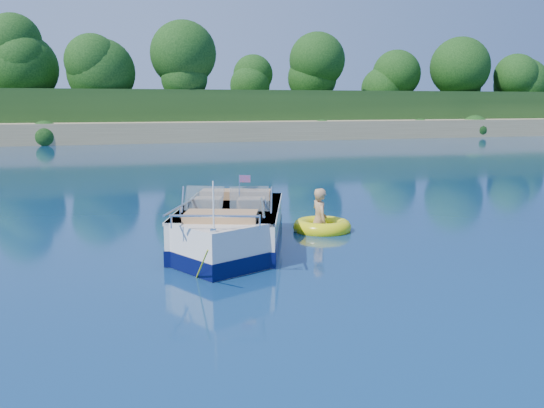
% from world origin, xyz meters
% --- Properties ---
extents(ground, '(160.00, 160.00, 0.00)m').
position_xyz_m(ground, '(0.00, 0.00, 0.00)').
color(ground, '#091C42').
rests_on(ground, ground).
extents(shoreline, '(170.00, 59.00, 6.00)m').
position_xyz_m(shoreline, '(0.00, 63.77, 0.98)').
color(shoreline, '#8C7C51').
rests_on(shoreline, ground).
extents(treeline, '(150.00, 7.12, 8.19)m').
position_xyz_m(treeline, '(0.04, 41.01, 5.55)').
color(treeline, black).
rests_on(treeline, ground).
extents(motorboat, '(3.20, 5.37, 1.87)m').
position_xyz_m(motorboat, '(-2.42, 0.80, 0.36)').
color(motorboat, white).
rests_on(motorboat, ground).
extents(tow_tube, '(1.63, 1.63, 0.36)m').
position_xyz_m(tow_tube, '(0.05, 1.85, 0.09)').
color(tow_tube, yellow).
rests_on(tow_tube, ground).
extents(boy, '(0.39, 0.84, 1.63)m').
position_xyz_m(boy, '(-0.02, 1.90, 0.00)').
color(boy, tan).
rests_on(boy, ground).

